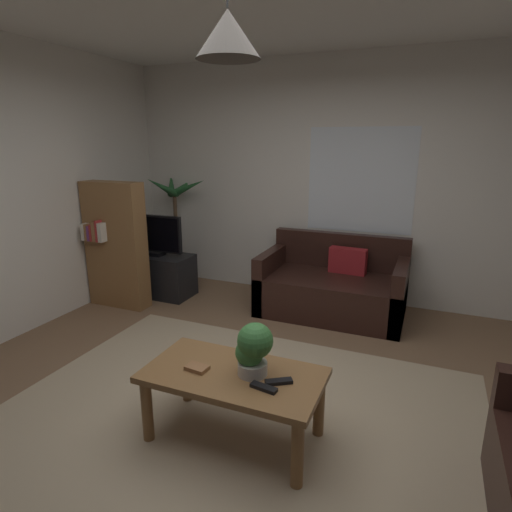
% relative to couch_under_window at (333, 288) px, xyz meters
% --- Properties ---
extents(floor, '(4.95, 5.00, 0.02)m').
position_rel_couch_under_window_xyz_m(floor, '(-0.19, -2.01, -0.28)').
color(floor, brown).
rests_on(floor, ground).
extents(rug, '(3.22, 2.75, 0.01)m').
position_rel_couch_under_window_xyz_m(rug, '(-0.19, -2.21, -0.27)').
color(rug, tan).
rests_on(rug, ground).
extents(wall_back, '(5.07, 0.06, 2.74)m').
position_rel_couch_under_window_xyz_m(wall_back, '(-0.19, 0.52, 1.09)').
color(wall_back, silver).
rests_on(wall_back, ground).
extents(window_pane, '(1.16, 0.01, 1.15)m').
position_rel_couch_under_window_xyz_m(window_pane, '(0.15, 0.49, 1.12)').
color(window_pane, white).
extents(couch_under_window, '(1.51, 0.87, 0.82)m').
position_rel_couch_under_window_xyz_m(couch_under_window, '(0.00, 0.00, 0.00)').
color(couch_under_window, black).
rests_on(couch_under_window, ground).
extents(coffee_table, '(1.09, 0.58, 0.46)m').
position_rel_couch_under_window_xyz_m(coffee_table, '(-0.11, -2.25, 0.11)').
color(coffee_table, olive).
rests_on(coffee_table, ground).
extents(book_on_table_0, '(0.15, 0.10, 0.03)m').
position_rel_couch_under_window_xyz_m(book_on_table_0, '(-0.33, -2.31, 0.20)').
color(book_on_table_0, '#99663F').
rests_on(book_on_table_0, coffee_table).
extents(remote_on_table_0, '(0.16, 0.13, 0.02)m').
position_rel_couch_under_window_xyz_m(remote_on_table_0, '(0.19, -2.25, 0.20)').
color(remote_on_table_0, black).
rests_on(remote_on_table_0, coffee_table).
extents(remote_on_table_1, '(0.17, 0.07, 0.02)m').
position_rel_couch_under_window_xyz_m(remote_on_table_1, '(0.13, -2.34, 0.20)').
color(remote_on_table_1, black).
rests_on(remote_on_table_1, coffee_table).
extents(potted_plant_on_table, '(0.23, 0.22, 0.33)m').
position_rel_couch_under_window_xyz_m(potted_plant_on_table, '(0.01, -2.22, 0.36)').
color(potted_plant_on_table, beige).
rests_on(potted_plant_on_table, coffee_table).
extents(tv_stand, '(0.90, 0.44, 0.50)m').
position_rel_couch_under_window_xyz_m(tv_stand, '(-2.11, -0.26, -0.02)').
color(tv_stand, black).
rests_on(tv_stand, ground).
extents(tv, '(0.77, 0.16, 0.48)m').
position_rel_couch_under_window_xyz_m(tv, '(-2.11, -0.28, 0.47)').
color(tv, black).
rests_on(tv, tv_stand).
extents(potted_palm_corner, '(0.83, 0.79, 1.45)m').
position_rel_couch_under_window_xyz_m(potted_palm_corner, '(-2.14, 0.28, 0.34)').
color(potted_palm_corner, '#4C4C51').
rests_on(potted_palm_corner, ground).
extents(bookshelf_corner, '(0.70, 0.31, 1.40)m').
position_rel_couch_under_window_xyz_m(bookshelf_corner, '(-2.30, -0.71, 0.43)').
color(bookshelf_corner, olive).
rests_on(bookshelf_corner, ground).
extents(pendant_lamp, '(0.33, 0.33, 0.52)m').
position_rel_couch_under_window_xyz_m(pendant_lamp, '(-0.11, -2.25, 2.06)').
color(pendant_lamp, black).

